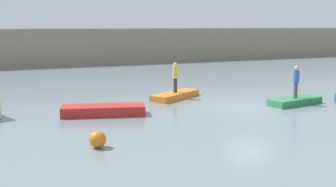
# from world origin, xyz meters

# --- Properties ---
(ground_plane) EXTENTS (120.00, 120.00, 0.00)m
(ground_plane) POSITION_xyz_m (0.00, 0.00, 0.00)
(ground_plane) COLOR slate
(embankment_wall) EXTENTS (80.00, 1.20, 3.93)m
(embankment_wall) POSITION_xyz_m (0.00, 26.60, 1.96)
(embankment_wall) COLOR gray
(embankment_wall) RESTS_ON ground_plane
(rowboat_red) EXTENTS (4.14, 2.30, 0.48)m
(rowboat_red) POSITION_xyz_m (-7.48, 1.39, 0.24)
(rowboat_red) COLOR red
(rowboat_red) RESTS_ON ground_plane
(rowboat_orange) EXTENTS (3.65, 2.81, 0.35)m
(rowboat_orange) POSITION_xyz_m (-2.39, 4.16, 0.18)
(rowboat_orange) COLOR orange
(rowboat_orange) RESTS_ON ground_plane
(rowboat_green) EXTENTS (3.33, 1.55, 0.36)m
(rowboat_green) POSITION_xyz_m (2.77, -0.22, 0.18)
(rowboat_green) COLOR #2D7F47
(rowboat_green) RESTS_ON ground_plane
(person_yellow_shirt) EXTENTS (0.32, 0.32, 1.77)m
(person_yellow_shirt) POSITION_xyz_m (-2.39, 4.16, 1.34)
(person_yellow_shirt) COLOR #38332D
(person_yellow_shirt) RESTS_ON rowboat_orange
(person_blue_shirt) EXTENTS (0.32, 0.32, 1.76)m
(person_blue_shirt) POSITION_xyz_m (2.77, -0.22, 1.35)
(person_blue_shirt) COLOR #4C4C56
(person_blue_shirt) RESTS_ON rowboat_green
(mooring_buoy) EXTENTS (0.61, 0.61, 0.61)m
(mooring_buoy) POSITION_xyz_m (-9.05, -3.70, 0.30)
(mooring_buoy) COLOR orange
(mooring_buoy) RESTS_ON ground_plane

